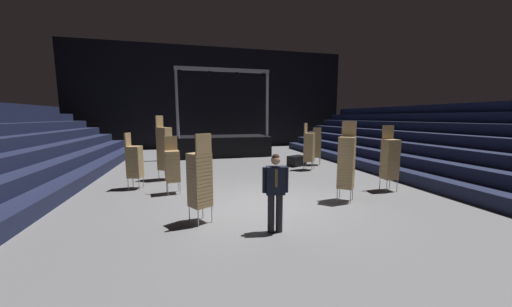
# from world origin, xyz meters

# --- Properties ---
(ground_plane) EXTENTS (22.00, 30.00, 0.10)m
(ground_plane) POSITION_xyz_m (0.00, 0.00, -0.05)
(ground_plane) COLOR slate
(arena_end_wall) EXTENTS (22.00, 0.30, 8.00)m
(arena_end_wall) POSITION_xyz_m (0.00, 15.00, 4.00)
(arena_end_wall) COLOR black
(arena_end_wall) RESTS_ON ground_plane
(bleacher_bank_right) EXTENTS (5.25, 24.00, 3.15)m
(bleacher_bank_right) POSITION_xyz_m (8.38, 1.00, 1.58)
(bleacher_bank_right) COLOR #191E38
(bleacher_bank_right) RESTS_ON ground_plane
(stage_riser) EXTENTS (5.92, 3.03, 5.36)m
(stage_riser) POSITION_xyz_m (0.00, 10.27, 0.70)
(stage_riser) COLOR black
(stage_riser) RESTS_ON ground_plane
(man_with_tie) EXTENTS (0.57, 0.29, 1.74)m
(man_with_tie) POSITION_xyz_m (-0.33, -1.95, 0.98)
(man_with_tie) COLOR black
(man_with_tie) RESTS_ON ground_plane
(chair_stack_front_left) EXTENTS (0.51, 0.51, 1.88)m
(chair_stack_front_left) POSITION_xyz_m (-2.65, 1.72, 0.94)
(chair_stack_front_left) COLOR #B2B5BA
(chair_stack_front_left) RESTS_ON ground_plane
(chair_stack_front_right) EXTENTS (0.59, 0.59, 1.96)m
(chair_stack_front_right) POSITION_xyz_m (4.36, 5.45, 0.98)
(chair_stack_front_right) COLOR #B2B5BA
(chair_stack_front_right) RESTS_ON ground_plane
(chair_stack_mid_left) EXTENTS (0.62, 0.62, 2.39)m
(chair_stack_mid_left) POSITION_xyz_m (2.39, -0.37, 1.19)
(chair_stack_mid_left) COLOR #B2B5BA
(chair_stack_mid_left) RESTS_ON ground_plane
(chair_stack_mid_right) EXTENTS (0.60, 0.60, 2.14)m
(chair_stack_mid_right) POSITION_xyz_m (-1.88, -1.01, 1.07)
(chair_stack_mid_right) COLOR #B2B5BA
(chair_stack_mid_right) RESTS_ON ground_plane
(chair_stack_mid_centre) EXTENTS (0.53, 0.53, 1.96)m
(chair_stack_mid_centre) POSITION_xyz_m (-3.97, 2.68, 0.98)
(chair_stack_mid_centre) COLOR #B2B5BA
(chair_stack_mid_centre) RESTS_ON ground_plane
(chair_stack_rear_left) EXTENTS (0.62, 0.62, 2.22)m
(chair_stack_rear_left) POSITION_xyz_m (3.40, 4.31, 1.11)
(chair_stack_rear_left) COLOR #B2B5BA
(chair_stack_rear_left) RESTS_ON ground_plane
(chair_stack_rear_right) EXTENTS (0.61, 0.61, 2.56)m
(chair_stack_rear_right) POSITION_xyz_m (-3.06, 3.87, 1.28)
(chair_stack_rear_right) COLOR #B2B5BA
(chair_stack_rear_right) RESTS_ON ground_plane
(chair_stack_rear_centre) EXTENTS (0.48, 0.48, 2.22)m
(chair_stack_rear_centre) POSITION_xyz_m (4.49, 0.31, 1.11)
(chair_stack_rear_centre) COLOR #B2B5BA
(chair_stack_rear_centre) RESTS_ON ground_plane
(equipment_road_case) EXTENTS (1.07, 0.93, 0.51)m
(equipment_road_case) POSITION_xyz_m (3.27, 5.45, 0.26)
(equipment_road_case) COLOR black
(equipment_road_case) RESTS_ON ground_plane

